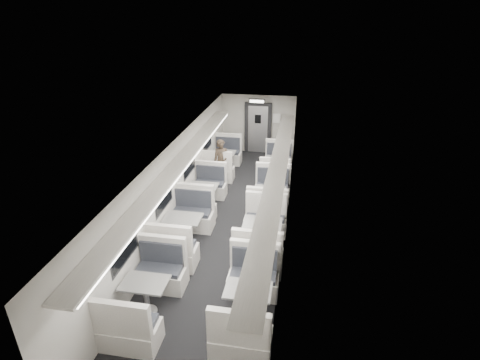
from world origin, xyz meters
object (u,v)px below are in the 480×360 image
at_px(booth_right_a, 277,168).
at_px(booth_right_b, 270,201).
at_px(booth_left_d, 146,297).
at_px(vestibule_door, 258,128).
at_px(booth_right_c, 262,236).
at_px(exit_sign, 257,101).
at_px(booth_left_a, 223,161).
at_px(booth_right_d, 248,304).
at_px(passenger, 222,162).
at_px(booth_left_c, 183,231).
at_px(booth_left_b, 204,196).

height_order(booth_right_a, booth_right_b, booth_right_b).
height_order(booth_left_d, vestibule_door, vestibule_door).
bearing_deg(booth_right_c, exit_sign, 98.81).
bearing_deg(exit_sign, booth_left_a, -120.32).
bearing_deg(booth_left_a, booth_right_c, -67.13).
xyz_separation_m(booth_right_d, passenger, (-1.84, 6.10, 0.39)).
bearing_deg(vestibule_door, booth_left_d, -96.04).
xyz_separation_m(booth_left_a, booth_left_c, (0.00, -4.85, 0.03)).
distance_m(booth_left_b, booth_right_d, 4.72).
relative_size(booth_left_a, booth_right_d, 0.99).
bearing_deg(passenger, booth_left_b, -119.95).
distance_m(booth_left_b, booth_left_d, 4.42).
relative_size(booth_right_c, booth_right_d, 1.05).
distance_m(booth_left_b, booth_right_a, 3.28).
bearing_deg(booth_left_a, booth_right_a, -6.61).
xyz_separation_m(booth_left_c, booth_right_b, (2.00, 2.00, -0.02)).
bearing_deg(booth_left_d, booth_left_c, 90.00).
bearing_deg(exit_sign, vestibule_door, 90.00).
bearing_deg(booth_left_b, booth_right_c, -43.62).
height_order(booth_right_a, exit_sign, exit_sign).
distance_m(booth_right_a, booth_right_c, 4.51).
bearing_deg(booth_right_c, booth_right_d, -90.00).
bearing_deg(booth_left_d, exit_sign, 83.63).
distance_m(booth_left_d, booth_right_b, 4.83).
xyz_separation_m(booth_left_b, booth_right_c, (2.00, -1.91, 0.03)).
bearing_deg(vestibule_door, passenger, -104.68).
bearing_deg(booth_right_a, booth_right_d, -90.00).
bearing_deg(booth_right_d, passenger, 106.78).
bearing_deg(passenger, booth_left_d, -116.41).
bearing_deg(passenger, booth_left_a, 74.11).
height_order(booth_left_c, passenger, passenger).
relative_size(booth_right_b, exit_sign, 3.57).
xyz_separation_m(vestibule_door, exit_sign, (0.00, -0.49, 1.24)).
relative_size(booth_left_b, passenger, 1.35).
xyz_separation_m(booth_right_b, passenger, (-1.84, 1.85, 0.38)).
distance_m(passenger, vestibule_door, 3.32).
height_order(booth_left_c, vestibule_door, vestibule_door).
distance_m(booth_left_b, exit_sign, 5.03).
relative_size(booth_right_b, vestibule_door, 1.05).
height_order(booth_left_a, booth_right_c, booth_right_c).
height_order(booth_left_b, booth_left_d, booth_left_d).
distance_m(booth_left_d, booth_right_d, 2.00).
height_order(booth_left_d, passenger, passenger).
bearing_deg(booth_left_c, booth_right_a, 66.60).
height_order(booth_left_d, exit_sign, exit_sign).
distance_m(booth_right_d, vestibule_door, 9.38).
bearing_deg(vestibule_door, booth_right_d, -83.87).
relative_size(booth_left_a, booth_right_b, 0.97).
bearing_deg(booth_left_b, booth_right_d, -64.92).
bearing_deg(booth_right_c, booth_left_d, -128.55).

